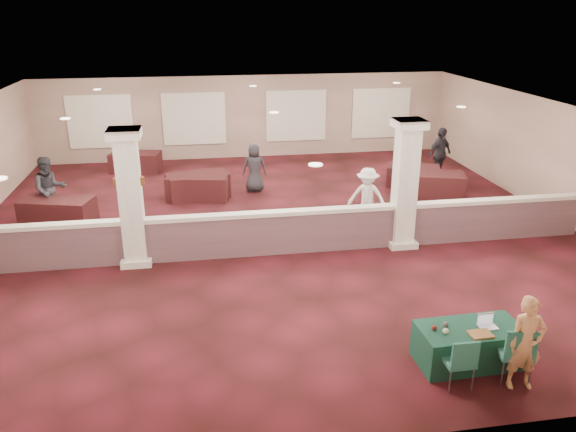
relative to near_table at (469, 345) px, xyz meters
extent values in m
plane|color=#441118|center=(-2.38, 6.46, -0.33)|extent=(16.00, 16.00, 0.00)
cube|color=#7C6555|center=(-2.38, 14.46, 1.27)|extent=(16.00, 0.04, 3.20)
cube|color=#7C6555|center=(-2.38, -1.54, 1.27)|extent=(16.00, 0.04, 3.20)
cube|color=#7C6555|center=(5.62, 6.46, 1.27)|extent=(0.04, 16.00, 3.20)
cube|color=silver|center=(-2.38, 6.46, 2.87)|extent=(16.00, 16.00, 0.02)
cube|color=#593C46|center=(-2.38, 4.96, 0.17)|extent=(15.60, 0.20, 1.00)
cube|color=beige|center=(-2.38, 4.96, 0.72)|extent=(15.60, 0.28, 0.10)
cube|color=beige|center=(-5.88, 4.96, 1.27)|extent=(0.50, 0.50, 3.20)
cube|color=beige|center=(-5.88, 4.96, -0.25)|extent=(0.70, 0.70, 0.16)
cube|color=beige|center=(-5.88, 4.96, 2.77)|extent=(0.72, 0.72, 0.20)
cube|color=beige|center=(0.62, 4.96, 1.27)|extent=(0.50, 0.50, 3.20)
cube|color=beige|center=(0.62, 4.96, -0.25)|extent=(0.70, 0.70, 0.16)
cube|color=beige|center=(0.62, 4.96, 2.77)|extent=(0.72, 0.72, 0.20)
cylinder|color=brown|center=(-6.16, 4.96, 1.67)|extent=(0.12, 0.12, 0.18)
cylinder|color=silver|center=(-6.16, 4.96, 1.67)|extent=(0.09, 0.09, 0.10)
cylinder|color=brown|center=(-5.60, 4.96, 1.67)|extent=(0.12, 0.12, 0.18)
cylinder|color=silver|center=(-5.60, 4.96, 1.67)|extent=(0.09, 0.09, 0.10)
cube|color=#0E3427|center=(0.00, 0.00, 0.00)|extent=(1.76, 0.91, 0.67)
cube|color=#205F53|center=(0.49, -0.54, 0.16)|extent=(0.62, 0.62, 0.07)
cube|color=#205F53|center=(0.43, -0.77, 0.44)|extent=(0.48, 0.17, 0.49)
cylinder|color=gray|center=(0.24, -0.70, -0.10)|extent=(0.03, 0.03, 0.46)
cylinder|color=gray|center=(0.64, -0.80, -0.10)|extent=(0.03, 0.03, 0.46)
cylinder|color=gray|center=(0.34, -0.29, -0.10)|extent=(0.03, 0.03, 0.46)
cylinder|color=gray|center=(0.74, -0.39, -0.10)|extent=(0.03, 0.03, 0.46)
cube|color=#205F53|center=(-0.47, -0.54, 0.11)|extent=(0.47, 0.47, 0.06)
cube|color=#205F53|center=(-0.47, -0.75, 0.36)|extent=(0.44, 0.06, 0.44)
cylinder|color=gray|center=(-0.66, -0.73, -0.13)|extent=(0.02, 0.02, 0.42)
cylinder|color=gray|center=(-0.28, -0.74, -0.13)|extent=(0.02, 0.02, 0.42)
cylinder|color=gray|center=(-0.65, -0.35, -0.13)|extent=(0.02, 0.02, 0.42)
cylinder|color=gray|center=(-0.27, -0.36, -0.13)|extent=(0.02, 0.02, 0.42)
imported|color=tan|center=(0.53, -0.74, 0.45)|extent=(0.60, 0.42, 1.57)
cube|color=black|center=(-8.20, 7.79, 0.05)|extent=(2.08, 1.42, 0.77)
cube|color=black|center=(-4.38, 9.46, 0.05)|extent=(2.01, 1.26, 0.76)
cube|color=black|center=(2.86, 8.38, 0.07)|extent=(2.20, 1.58, 0.81)
cube|color=black|center=(-6.57, 12.96, 0.02)|extent=(1.90, 1.21, 0.71)
cube|color=black|center=(-4.38, 9.66, 0.05)|extent=(2.04, 1.34, 0.76)
cube|color=black|center=(2.74, 9.66, 0.02)|extent=(1.91, 1.39, 0.70)
imported|color=black|center=(-8.43, 8.20, 0.59)|extent=(1.01, 0.80, 1.84)
imported|color=silver|center=(0.16, 6.46, 0.48)|extent=(1.14, 0.87, 1.62)
imported|color=black|center=(3.88, 10.20, 0.58)|extent=(1.19, 0.94, 1.83)
imported|color=black|center=(-2.55, 9.96, 0.46)|extent=(0.79, 0.44, 1.59)
cube|color=silver|center=(0.28, -0.04, 0.34)|extent=(0.31, 0.22, 0.02)
cube|color=silver|center=(0.27, 0.07, 0.45)|extent=(0.30, 0.02, 0.20)
cube|color=#AFB7D2|center=(0.27, 0.06, 0.44)|extent=(0.27, 0.01, 0.17)
cube|color=orange|center=(0.05, -0.23, 0.35)|extent=(0.37, 0.28, 0.03)
sphere|color=beige|center=(-0.50, -0.10, 0.38)|extent=(0.10, 0.10, 0.10)
sphere|color=#5C1E12|center=(-0.64, 0.03, 0.38)|extent=(0.09, 0.09, 0.09)
sphere|color=#49484D|center=(-0.41, 0.10, 0.38)|extent=(0.10, 0.10, 0.10)
cube|color=#B31313|center=(0.60, -0.24, 0.34)|extent=(0.11, 0.03, 0.01)
camera|label=1|loc=(-4.33, -7.48, 5.36)|focal=35.00mm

